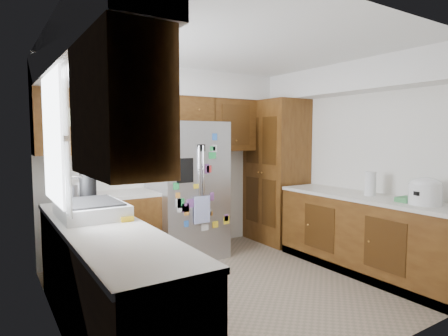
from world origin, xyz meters
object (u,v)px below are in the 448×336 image
at_px(pantry, 276,171).
at_px(rice_cooker, 425,190).
at_px(paper_towel, 370,184).
at_px(fridge, 187,190).

xyz_separation_m(pantry, rice_cooker, (-0.00, -2.31, -0.01)).
relative_size(pantry, paper_towel, 7.62).
bearing_deg(fridge, paper_towel, -48.29).
bearing_deg(fridge, pantry, -2.06).
xyz_separation_m(fridge, rice_cooker, (1.50, -2.36, 0.16)).
distance_m(fridge, paper_towel, 2.29).
height_order(fridge, paper_towel, fridge).
bearing_deg(paper_towel, pantry, 90.70).
bearing_deg(pantry, fridge, 177.94).
height_order(pantry, rice_cooker, pantry).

